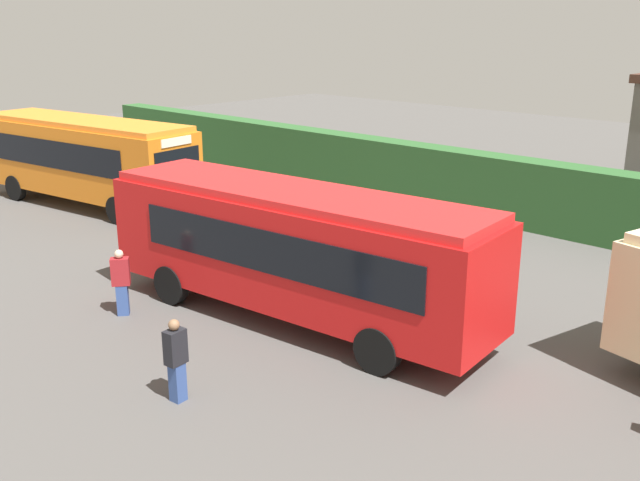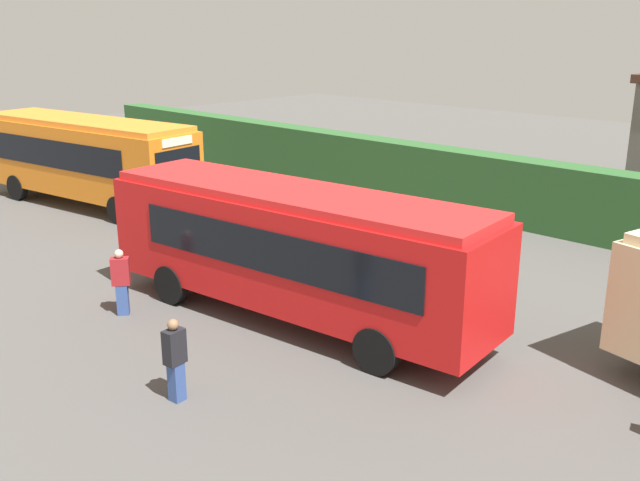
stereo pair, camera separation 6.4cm
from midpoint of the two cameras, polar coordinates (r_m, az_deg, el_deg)
The scene contains 8 objects.
ground_plane at distance 16.84m, azimuth 2.03°, elevation -6.81°, with size 78.90×78.90×0.00m, color #514F4C.
bus_orange at distance 28.70m, azimuth -17.96°, elevation 6.37°, with size 10.18×3.91×3.31m.
bus_red at distance 16.62m, azimuth -2.01°, elevation -0.42°, with size 10.19×3.50×3.16m.
person_left at distance 17.82m, azimuth -15.40°, elevation -3.09°, with size 0.47×0.50×1.64m.
person_center at distance 13.65m, azimuth -11.29°, elevation -9.14°, with size 0.30×0.41×1.64m.
person_right at distance 17.81m, azimuth 7.43°, elevation -2.63°, with size 0.47×0.29×1.64m.
hedge_row at distance 25.01m, azimuth 18.60°, elevation 3.09°, with size 51.45×1.11×2.32m, color #2D5D2C.
traffic_cone at distance 28.12m, azimuth 0.17°, elevation 3.67°, with size 0.36×0.36×0.60m, color orange.
Camera 2 is at (10.29, -11.46, 6.81)m, focal length 40.33 mm.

